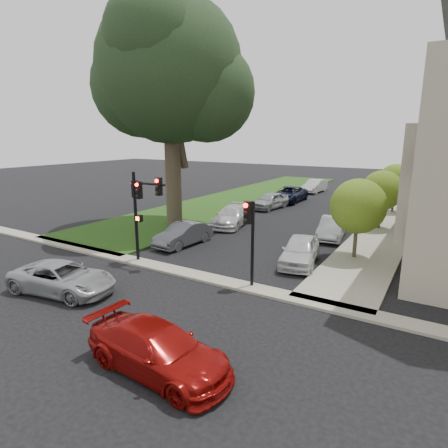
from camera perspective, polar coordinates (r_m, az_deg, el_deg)
The scene contains 22 objects.
ground at distance 17.18m, azimuth -8.80°, elevation -9.84°, with size 140.00×140.00×0.00m, color black.
grass_strip at distance 41.38m, azimuth 2.99°, elevation 4.10°, with size 8.00×44.00×0.12m, color #1B3814.
sidewalk_right at distance 36.78m, azimuth 25.14°, elevation 1.66°, with size 3.50×44.00×0.12m, color #A09D8C.
sidewalk_cross at distance 18.61m, azimuth -4.84°, elevation -7.66°, with size 60.00×1.00×0.12m, color #A09D8C.
eucalyptus at distance 28.45m, azimuth -8.36°, elevation 22.17°, with size 11.51×10.45×16.31m.
small_tree_a at distance 21.50m, azimuth 19.75°, elevation 2.56°, with size 2.99×2.99×4.49m.
small_tree_b at distance 29.17m, azimuth 22.94°, elevation 4.72°, with size 2.87×2.87×4.31m.
small_tree_c at distance 36.08m, azimuth 24.65°, elevation 6.04°, with size 2.87×2.87×4.31m.
traffic_signal_main at distance 20.05m, azimuth -12.57°, elevation 3.42°, with size 2.38×0.61×4.89m.
traffic_signal_secondary at distance 16.43m, azimuth 3.97°, elevation -0.61°, with size 0.53×0.43×3.97m.
car_cross_near at distance 17.92m, azimuth -23.39°, elevation -7.54°, with size 2.21×4.80×1.33m, color #999BA0.
car_cross_far at distance 11.58m, azimuth -10.05°, elevation -18.27°, with size 1.94×4.77×1.38m, color maroon.
car_parked_0 at distance 20.38m, azimuth 11.51°, elevation -3.95°, with size 1.78×4.42×1.51m, color silver.
car_parked_1 at distance 25.96m, azimuth 16.16°, elevation -0.57°, with size 1.49×4.28×1.41m, color #999BA0.
car_parked_2 at distance 30.78m, azimuth 18.68°, elevation 1.39°, with size 2.35×5.09×1.42m, color #3F4247.
car_parked_3 at distance 36.75m, azimuth 20.35°, elevation 3.06°, with size 1.59×3.95×1.34m, color black.
car_parked_4 at distance 43.90m, azimuth 22.14°, elevation 4.46°, with size 1.85×4.55×1.32m, color black.
car_parked_5 at distance 23.49m, azimuth -6.21°, elevation -1.56°, with size 1.49×4.26×1.40m, color #3F4247.
car_parked_6 at distance 28.41m, azimuth 1.25°, elevation 1.22°, with size 2.08×5.12×1.48m, color silver.
car_parked_7 at distance 35.27m, azimuth 7.05°, elevation 3.55°, with size 1.80×4.48×1.53m, color #999BA0.
car_parked_8 at distance 39.23m, azimuth 9.81°, elevation 4.49°, with size 2.62×5.67×1.58m, color black.
car_parked_9 at distance 46.45m, azimuth 13.64°, elevation 5.64°, with size 1.63×4.66×1.54m, color silver.
Camera 1 is at (10.30, -11.99, 6.73)m, focal length 30.00 mm.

